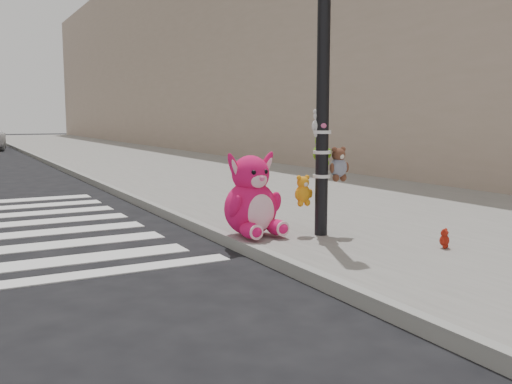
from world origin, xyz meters
TOP-DOWN VIEW (x-y plane):
  - ground at (0.00, 0.00)m, footprint 120.00×120.00m
  - sidewalk_near at (5.00, 10.00)m, footprint 7.00×80.00m
  - curb_edge at (1.55, 10.00)m, footprint 0.12×80.00m
  - bld_near at (10.50, 20.00)m, footprint 5.00×60.00m
  - signal_pole at (2.62, 1.82)m, footprint 0.70×0.50m
  - pink_bunny at (1.80, 2.17)m, footprint 0.76×0.83m
  - red_teddy at (3.40, 0.50)m, footprint 0.19×0.16m

SIDE VIEW (x-z plane):
  - ground at x=0.00m, z-range 0.00..0.00m
  - sidewalk_near at x=5.00m, z-range 0.00..0.14m
  - curb_edge at x=1.55m, z-range -0.01..0.15m
  - red_teddy at x=3.40m, z-range 0.14..0.37m
  - pink_bunny at x=1.80m, z-range 0.04..1.12m
  - signal_pole at x=2.62m, z-range -0.26..3.74m
  - bld_near at x=10.50m, z-range 0.00..10.00m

